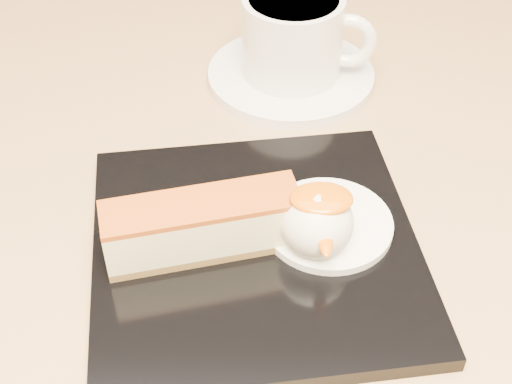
{
  "coord_description": "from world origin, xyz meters",
  "views": [
    {
      "loc": [
        0.06,
        -0.37,
        1.09
      ],
      "look_at": [
        0.06,
        -0.01,
        0.76
      ],
      "focal_mm": 50.0,
      "sensor_mm": 36.0,
      "label": 1
    }
  ],
  "objects_px": {
    "table": "(192,344)",
    "saucer": "(291,75)",
    "coffee_cup": "(295,35)",
    "cheesecake": "(202,225)",
    "dessert_plate": "(256,248)",
    "ice_cream_scoop": "(317,223)"
  },
  "relations": [
    {
      "from": "dessert_plate",
      "to": "coffee_cup",
      "type": "distance_m",
      "value": 0.22
    },
    {
      "from": "table",
      "to": "saucer",
      "type": "relative_size",
      "value": 5.33
    },
    {
      "from": "saucer",
      "to": "dessert_plate",
      "type": "bearing_deg",
      "value": -97.8
    },
    {
      "from": "dessert_plate",
      "to": "saucer",
      "type": "bearing_deg",
      "value": 82.2
    },
    {
      "from": "dessert_plate",
      "to": "cheesecake",
      "type": "bearing_deg",
      "value": -171.87
    },
    {
      "from": "table",
      "to": "coffee_cup",
      "type": "bearing_deg",
      "value": 64.0
    },
    {
      "from": "table",
      "to": "dessert_plate",
      "type": "bearing_deg",
      "value": -30.34
    },
    {
      "from": "table",
      "to": "cheesecake",
      "type": "relative_size",
      "value": 5.98
    },
    {
      "from": "cheesecake",
      "to": "dessert_plate",
      "type": "bearing_deg",
      "value": -5.98
    },
    {
      "from": "table",
      "to": "saucer",
      "type": "bearing_deg",
      "value": 64.61
    },
    {
      "from": "saucer",
      "to": "ice_cream_scoop",
      "type": "bearing_deg",
      "value": -87.18
    },
    {
      "from": "saucer",
      "to": "coffee_cup",
      "type": "bearing_deg",
      "value": -8.57
    },
    {
      "from": "dessert_plate",
      "to": "ice_cream_scoop",
      "type": "xyz_separation_m",
      "value": [
        0.04,
        -0.0,
        0.03
      ]
    },
    {
      "from": "table",
      "to": "cheesecake",
      "type": "distance_m",
      "value": 0.19
    },
    {
      "from": "dessert_plate",
      "to": "cheesecake",
      "type": "distance_m",
      "value": 0.04
    },
    {
      "from": "cheesecake",
      "to": "coffee_cup",
      "type": "height_order",
      "value": "coffee_cup"
    },
    {
      "from": "cheesecake",
      "to": "coffee_cup",
      "type": "distance_m",
      "value": 0.23
    },
    {
      "from": "table",
      "to": "saucer",
      "type": "height_order",
      "value": "saucer"
    },
    {
      "from": "table",
      "to": "dessert_plate",
      "type": "distance_m",
      "value": 0.17
    },
    {
      "from": "dessert_plate",
      "to": "ice_cream_scoop",
      "type": "distance_m",
      "value": 0.05
    },
    {
      "from": "saucer",
      "to": "coffee_cup",
      "type": "xyz_separation_m",
      "value": [
        0.0,
        -0.0,
        0.04
      ]
    },
    {
      "from": "ice_cream_scoop",
      "to": "saucer",
      "type": "xyz_separation_m",
      "value": [
        -0.01,
        0.22,
        -0.03
      ]
    }
  ]
}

